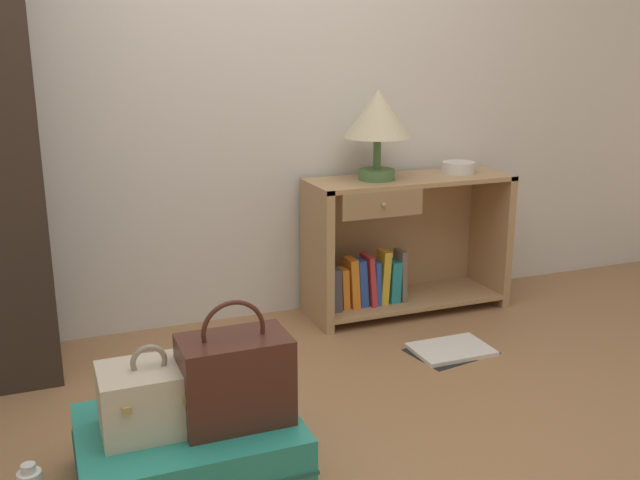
{
  "coord_description": "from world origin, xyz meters",
  "views": [
    {
      "loc": [
        -0.82,
        -1.77,
        1.29
      ],
      "look_at": [
        0.18,
        0.76,
        0.55
      ],
      "focal_mm": 40.42,
      "sensor_mm": 36.0,
      "label": 1
    }
  ],
  "objects": [
    {
      "name": "ground_plane",
      "position": [
        0.0,
        0.0,
        0.0
      ],
      "size": [
        9.0,
        9.0,
        0.0
      ],
      "primitive_type": "plane",
      "color": "#9E7047"
    },
    {
      "name": "bowl",
      "position": [
        1.12,
        1.27,
        0.7
      ],
      "size": [
        0.17,
        0.17,
        0.05
      ],
      "primitive_type": "cylinder",
      "color": "silver",
      "rests_on": "bookshelf"
    },
    {
      "name": "bookshelf",
      "position": [
        0.8,
        1.26,
        0.33
      ],
      "size": [
        1.0,
        0.36,
        0.67
      ],
      "color": "tan",
      "rests_on": "ground_plane"
    },
    {
      "name": "train_case",
      "position": [
        -0.58,
        0.17,
        0.3
      ],
      "size": [
        0.29,
        0.23,
        0.26
      ],
      "color": "beige",
      "rests_on": "suitcase_large"
    },
    {
      "name": "handbag",
      "position": [
        -0.34,
        0.12,
        0.34
      ],
      "size": [
        0.32,
        0.2,
        0.38
      ],
      "color": "#472319",
      "rests_on": "suitcase_large"
    },
    {
      "name": "table_lamp",
      "position": [
        0.66,
        1.25,
        0.96
      ],
      "size": [
        0.32,
        0.32,
        0.42
      ],
      "color": "#4C7542",
      "rests_on": "bookshelf"
    },
    {
      "name": "open_book_on_floor",
      "position": [
        0.77,
        0.71,
        0.01
      ],
      "size": [
        0.39,
        0.31,
        0.02
      ],
      "color": "white",
      "rests_on": "ground_plane"
    },
    {
      "name": "back_wall",
      "position": [
        0.0,
        1.5,
        1.3
      ],
      "size": [
        6.4,
        0.1,
        2.6
      ],
      "primitive_type": "cube",
      "color": "silver",
      "rests_on": "ground_plane"
    },
    {
      "name": "suitcase_large",
      "position": [
        -0.48,
        0.17,
        0.1
      ],
      "size": [
        0.65,
        0.52,
        0.2
      ],
      "color": "teal",
      "rests_on": "ground_plane"
    }
  ]
}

